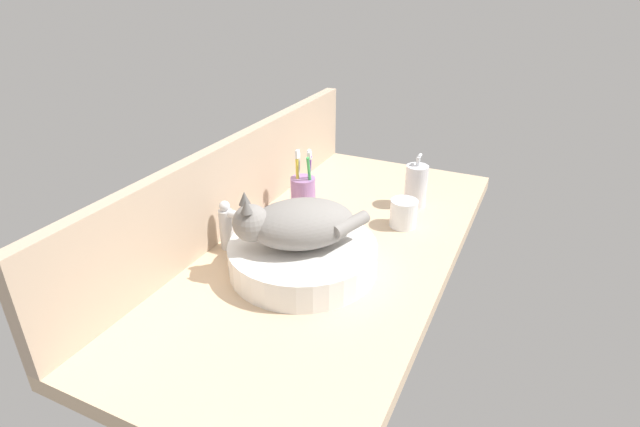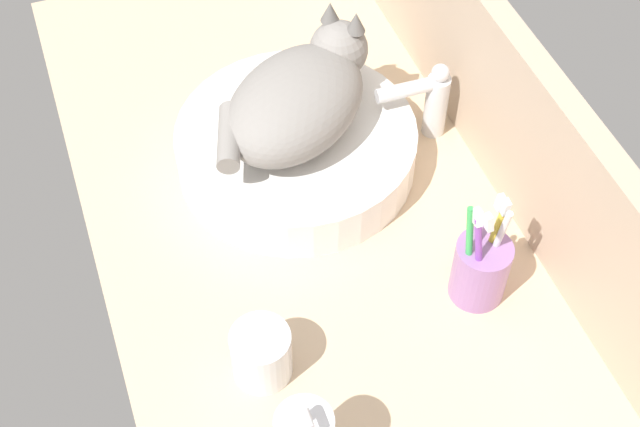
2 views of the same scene
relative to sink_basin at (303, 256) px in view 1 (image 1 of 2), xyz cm
name	(u,v)px [view 1 (image 1 of 2)]	position (x,y,z in cm)	size (l,w,h in cm)	color
ground_plane	(330,252)	(13.16, -1.45, -5.57)	(132.87, 62.59, 4.00)	#D1B28E
backsplash_panel	(234,183)	(13.16, 28.04, 9.14)	(132.87, 3.60, 25.42)	tan
sink_basin	(303,256)	(0.00, 0.00, 0.00)	(36.12, 36.12, 7.14)	white
cat	(297,223)	(-0.90, 1.03, 9.33)	(28.76, 30.17, 14.00)	gray
faucet	(230,224)	(0.63, 21.42, 3.73)	(3.60, 11.83, 13.60)	silver
soap_dispenser	(416,186)	(46.86, -14.94, 3.04)	(6.75, 6.75, 16.35)	silver
toothbrush_cup	(303,192)	(30.56, 15.43, 1.88)	(7.54, 7.54, 18.70)	#996BA8
water_glass	(403,215)	(32.25, -15.65, -0.06)	(7.72, 7.72, 7.97)	white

